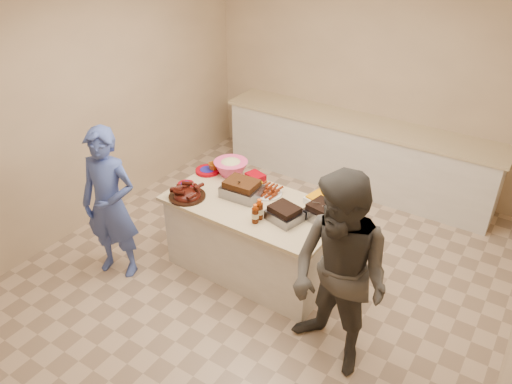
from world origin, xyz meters
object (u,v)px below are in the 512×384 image
Objects in this scene: guest_blue at (121,268)px; rib_platter at (187,197)px; bbq_bottle_b at (259,218)px; guest_gray at (330,357)px; mustard_bottle at (260,190)px; plastic_cup at (213,172)px; coleslaw_bowl at (231,174)px; bbq_bottle_a at (255,222)px; island at (253,269)px; roasting_pan at (322,218)px.

rib_platter is at bearing 25.51° from guest_blue.
bbq_bottle_b reaches higher than rib_platter.
guest_blue is 0.91× the size of guest_gray.
plastic_cup is (-0.63, 0.06, 0.00)m from mustard_bottle.
coleslaw_bowl is 1.91× the size of bbq_bottle_a.
plastic_cup reaches higher than island.
guest_blue is (-1.35, -0.49, -0.80)m from bbq_bottle_a.
mustard_bottle is at bearing 26.28° from guest_blue.
rib_platter is at bearing -155.80° from island.
roasting_pan reaches higher than guest_blue.
roasting_pan is 1.31× the size of bbq_bottle_b.
rib_platter is at bearing -152.29° from roasting_pan.
coleslaw_bowl is at bearing 164.51° from mustard_bottle.
rib_platter is 1.98m from guest_gray.
rib_platter is (-0.60, -0.25, 0.80)m from island.
mustard_bottle reaches higher than plastic_cup.
coleslaw_bowl reaches higher than mustard_bottle.
guest_gray is (1.78, -0.35, -0.80)m from rib_platter.
guest_blue is at bearing -157.88° from guest_gray.
mustard_bottle is (-0.26, 0.43, 0.00)m from bbq_bottle_b.
bbq_bottle_a is at bearing -32.00° from plastic_cup.
guest_gray is (0.98, -0.42, -0.80)m from bbq_bottle_b.
island is 9.04× the size of bbq_bottle_a.
rib_platter is 0.79m from bbq_bottle_b.
rib_platter is 0.79m from bbq_bottle_a.
guest_blue is (-1.15, -0.75, 0.00)m from island.
rib_platter is at bearing -97.84° from coleslaw_bowl.
coleslaw_bowl is 2.78× the size of mustard_bottle.
coleslaw_bowl reaches higher than rib_platter.
rib_platter is 1.33m from roasting_pan.
rib_platter reaches higher than guest_gray.
bbq_bottle_b is at bearing 6.39° from guest_blue.
plastic_cup is 1.39m from guest_blue.
roasting_pan is 0.61m from bbq_bottle_a.
bbq_bottle_a reaches higher than guest_blue.
rib_platter is 2.81× the size of mustard_bottle.
island is 1.08× the size of guest_blue.
roasting_pan is 1.20m from guest_gray.
coleslaw_bowl is at bearing 168.86° from guest_gray.
mustard_bottle is (0.53, 0.50, 0.00)m from rib_platter.
plastic_cup is at bearing 50.40° from guest_blue.
mustard_bottle is 1.18× the size of plastic_cup.
guest_blue is at bearing -143.39° from roasting_pan.
rib_platter is 1.37× the size of roasting_pan.
plastic_cup is (-0.18, -0.07, 0.00)m from coleslaw_bowl.
island is at bearing -35.10° from coleslaw_bowl.
mustard_bottle is 0.63m from plastic_cup.
roasting_pan is 0.57m from bbq_bottle_b.
mustard_bottle is (-0.74, 0.12, 0.00)m from roasting_pan.
island is 15.48× the size of plastic_cup.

